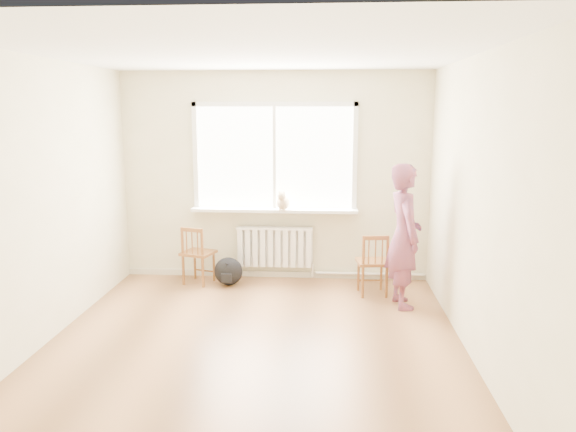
% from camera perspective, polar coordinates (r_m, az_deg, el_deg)
% --- Properties ---
extents(floor, '(4.50, 4.50, 0.00)m').
position_cam_1_polar(floor, '(5.50, -3.50, -13.00)').
color(floor, '#A67044').
rests_on(floor, ground).
extents(ceiling, '(4.50, 4.50, 0.00)m').
position_cam_1_polar(ceiling, '(5.05, -3.87, 16.26)').
color(ceiling, white).
rests_on(ceiling, back_wall).
extents(back_wall, '(4.00, 0.01, 2.70)m').
position_cam_1_polar(back_wall, '(7.32, -1.34, 4.00)').
color(back_wall, beige).
rests_on(back_wall, ground).
extents(window, '(2.12, 0.05, 1.42)m').
position_cam_1_polar(window, '(7.26, -1.37, 6.42)').
color(window, white).
rests_on(window, back_wall).
extents(windowsill, '(2.15, 0.22, 0.04)m').
position_cam_1_polar(windowsill, '(7.27, -1.41, 0.61)').
color(windowsill, white).
rests_on(windowsill, back_wall).
extents(radiator, '(1.00, 0.12, 0.55)m').
position_cam_1_polar(radiator, '(7.39, -1.37, -3.11)').
color(radiator, white).
rests_on(radiator, back_wall).
extents(heating_pipe, '(1.40, 0.04, 0.04)m').
position_cam_1_polar(heating_pipe, '(7.51, 8.25, -5.84)').
color(heating_pipe, silver).
rests_on(heating_pipe, back_wall).
extents(baseboard, '(4.00, 0.03, 0.08)m').
position_cam_1_polar(baseboard, '(7.57, -1.31, -5.91)').
color(baseboard, beige).
rests_on(baseboard, ground).
extents(chair_left, '(0.46, 0.45, 0.76)m').
position_cam_1_polar(chair_left, '(7.28, -9.26, -3.93)').
color(chair_left, brown).
rests_on(chair_left, floor).
extents(chair_right, '(0.42, 0.40, 0.76)m').
position_cam_1_polar(chair_right, '(6.84, 8.66, -4.88)').
color(chair_right, brown).
rests_on(chair_right, floor).
extents(person, '(0.49, 0.65, 1.63)m').
position_cam_1_polar(person, '(6.43, 11.71, -1.99)').
color(person, '#C9436F').
rests_on(person, floor).
extents(cat, '(0.19, 0.40, 0.27)m').
position_cam_1_polar(cat, '(7.16, -0.51, 1.49)').
color(cat, beige).
rests_on(cat, windowsill).
extents(backpack, '(0.43, 0.37, 0.36)m').
position_cam_1_polar(backpack, '(7.23, -6.07, -5.61)').
color(backpack, black).
rests_on(backpack, floor).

